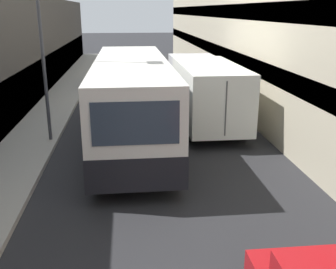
# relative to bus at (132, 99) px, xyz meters

# --- Properties ---
(ground_plane) EXTENTS (150.00, 150.00, 0.00)m
(ground_plane) POSITION_rel_bus_xyz_m (0.86, 0.48, -1.63)
(ground_plane) COLOR #232326
(sidewalk_left) EXTENTS (2.02, 60.00, 0.15)m
(sidewalk_left) POSITION_rel_bus_xyz_m (-3.84, 0.48, -1.56)
(sidewalk_left) COLOR #9E998E
(sidewalk_left) RESTS_ON ground_plane
(building_right_apartment) EXTENTS (2.40, 60.00, 10.03)m
(building_right_apartment) POSITION_rel_bus_xyz_m (6.30, 0.48, 3.36)
(building_right_apartment) COLOR #B7AD93
(building_right_apartment) RESTS_ON ground_plane
(bus) EXTENTS (2.60, 10.75, 3.08)m
(bus) POSITION_rel_bus_xyz_m (0.00, 0.00, 0.00)
(bus) COLOR silver
(bus) RESTS_ON ground_plane
(box_truck) EXTENTS (2.31, 8.17, 2.68)m
(box_truck) POSITION_rel_bus_xyz_m (3.18, 2.52, -0.12)
(box_truck) COLOR silver
(box_truck) RESTS_ON ground_plane
(panel_van) EXTENTS (1.97, 4.23, 1.89)m
(panel_van) POSITION_rel_bus_xyz_m (-0.88, 11.46, -0.58)
(panel_van) COLOR #BCBCC1
(panel_van) RESTS_ON ground_plane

